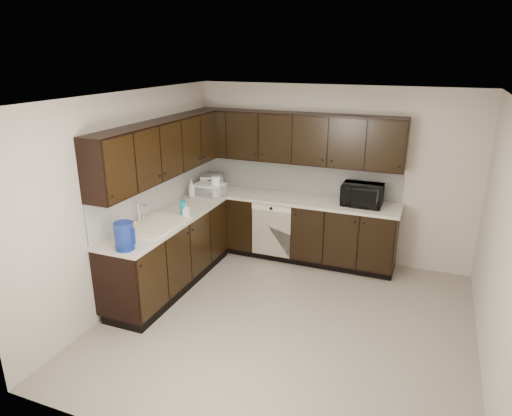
% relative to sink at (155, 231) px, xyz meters
% --- Properties ---
extents(floor, '(4.00, 4.00, 0.00)m').
position_rel_sink_xyz_m(floor, '(1.68, 0.01, -0.88)').
color(floor, gray).
rests_on(floor, ground).
extents(ceiling, '(4.00, 4.00, 0.00)m').
position_rel_sink_xyz_m(ceiling, '(1.68, 0.01, 1.62)').
color(ceiling, white).
rests_on(ceiling, wall_back).
extents(wall_back, '(4.00, 0.02, 2.50)m').
position_rel_sink_xyz_m(wall_back, '(1.68, 2.01, 0.37)').
color(wall_back, '#BBAF9F').
rests_on(wall_back, floor).
extents(wall_left, '(0.02, 4.00, 2.50)m').
position_rel_sink_xyz_m(wall_left, '(-0.32, 0.01, 0.37)').
color(wall_left, '#BBAF9F').
rests_on(wall_left, floor).
extents(wall_right, '(0.02, 4.00, 2.50)m').
position_rel_sink_xyz_m(wall_right, '(3.68, 0.01, 0.37)').
color(wall_right, '#BBAF9F').
rests_on(wall_right, floor).
extents(wall_front, '(4.00, 0.02, 2.50)m').
position_rel_sink_xyz_m(wall_front, '(1.68, -1.99, 0.37)').
color(wall_front, '#BBAF9F').
rests_on(wall_front, floor).
extents(lower_cabinets, '(3.00, 2.80, 0.90)m').
position_rel_sink_xyz_m(lower_cabinets, '(0.67, 1.12, -0.47)').
color(lower_cabinets, black).
rests_on(lower_cabinets, floor).
extents(countertop, '(3.03, 2.83, 0.04)m').
position_rel_sink_xyz_m(countertop, '(0.67, 1.12, 0.04)').
color(countertop, beige).
rests_on(countertop, lower_cabinets).
extents(backsplash, '(3.00, 2.80, 0.48)m').
position_rel_sink_xyz_m(backsplash, '(0.46, 1.33, 0.30)').
color(backsplash, silver).
rests_on(backsplash, countertop).
extents(upper_cabinets, '(3.00, 2.80, 0.70)m').
position_rel_sink_xyz_m(upper_cabinets, '(0.58, 1.22, 0.89)').
color(upper_cabinets, black).
rests_on(upper_cabinets, wall_back).
extents(dishwasher, '(0.58, 0.04, 0.78)m').
position_rel_sink_xyz_m(dishwasher, '(0.98, 1.42, -0.33)').
color(dishwasher, beige).
rests_on(dishwasher, lower_cabinets).
extents(sink, '(0.54, 0.82, 0.42)m').
position_rel_sink_xyz_m(sink, '(0.00, 0.00, 0.00)').
color(sink, beige).
rests_on(sink, countertop).
extents(microwave, '(0.54, 0.37, 0.30)m').
position_rel_sink_xyz_m(microwave, '(2.17, 1.70, 0.21)').
color(microwave, black).
rests_on(microwave, countertop).
extents(soap_bottle_a, '(0.10, 0.10, 0.17)m').
position_rel_sink_xyz_m(soap_bottle_a, '(0.20, 0.43, 0.15)').
color(soap_bottle_a, gray).
rests_on(soap_bottle_a, countertop).
extents(soap_bottle_b, '(0.12, 0.12, 0.25)m').
position_rel_sink_xyz_m(soap_bottle_b, '(-0.16, 1.21, 0.18)').
color(soap_bottle_b, gray).
rests_on(soap_bottle_b, countertop).
extents(toaster_oven, '(0.40, 0.35, 0.21)m').
position_rel_sink_xyz_m(toaster_oven, '(-0.07, 1.67, 0.16)').
color(toaster_oven, silver).
rests_on(toaster_oven, countertop).
extents(storage_bin, '(0.42, 0.33, 0.16)m').
position_rel_sink_xyz_m(storage_bin, '(0.04, 1.36, 0.14)').
color(storage_bin, white).
rests_on(storage_bin, countertop).
extents(blue_pitcher, '(0.25, 0.25, 0.30)m').
position_rel_sink_xyz_m(blue_pitcher, '(0.10, -0.69, 0.21)').
color(blue_pitcher, navy).
rests_on(blue_pitcher, countertop).
extents(teal_tumbler, '(0.09, 0.09, 0.18)m').
position_rel_sink_xyz_m(teal_tumbler, '(0.12, 0.48, 0.15)').
color(teal_tumbler, '#0E889A').
rests_on(teal_tumbler, countertop).
extents(paper_towel_roll, '(0.15, 0.15, 0.29)m').
position_rel_sink_xyz_m(paper_towel_roll, '(0.15, 1.36, 0.20)').
color(paper_towel_roll, white).
rests_on(paper_towel_roll, countertop).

